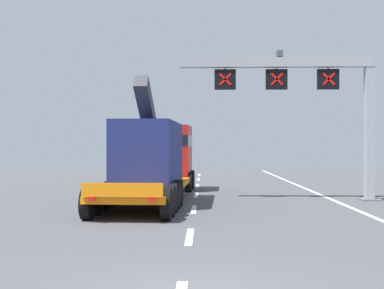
# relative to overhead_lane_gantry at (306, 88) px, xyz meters

# --- Properties ---
(lane_markings) EXTENTS (0.20, 44.40, 0.01)m
(lane_markings) POSITION_rel_overhead_lane_gantry_xyz_m (-5.11, -0.58, -5.20)
(lane_markings) COLOR silver
(lane_markings) RESTS_ON ground
(edge_line_right) EXTENTS (0.20, 63.00, 0.01)m
(edge_line_right) POSITION_rel_overhead_lane_gantry_xyz_m (1.25, -3.48, -5.20)
(edge_line_right) COLOR silver
(edge_line_right) RESTS_ON ground
(overhead_lane_gantry) EXTENTS (9.19, 0.90, 6.92)m
(overhead_lane_gantry) POSITION_rel_overhead_lane_gantry_xyz_m (0.00, 0.00, 0.00)
(overhead_lane_gantry) COLOR #9EA0A5
(overhead_lane_gantry) RESTS_ON ground
(heavy_haul_truck_orange) EXTENTS (3.59, 14.16, 5.30)m
(heavy_haul_truck_orange) POSITION_rel_overhead_lane_gantry_xyz_m (-6.98, 0.84, -3.22)
(heavy_haul_truck_orange) COLOR orange
(heavy_haul_truck_orange) RESTS_ON ground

